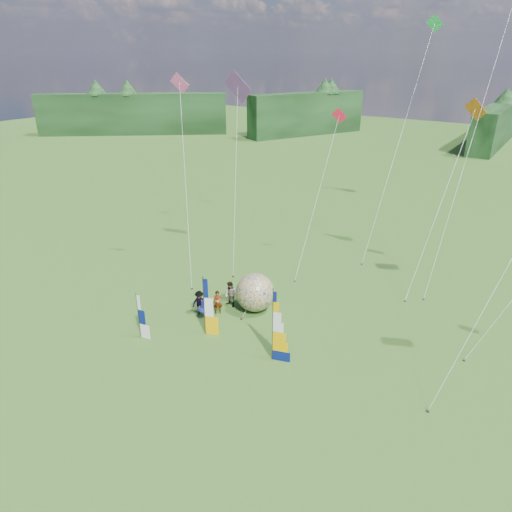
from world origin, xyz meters
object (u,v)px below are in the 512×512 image
Objects in this scene: feather_banner_main at (273,326)px; bol_inflatable at (255,292)px; spectator_d at (264,293)px; spectator_a at (218,302)px; spectator_b at (230,294)px; kite_whale at (477,119)px; side_banner_left at (204,307)px; camp_chair at (203,310)px; spectator_c at (199,302)px; side_banner_far at (139,316)px.

feather_banner_main is 1.68× the size of bol_inflatable.
spectator_a is at bearing 70.96° from spectator_d.
spectator_b is 21.38m from kite_whale.
bol_inflatable is at bearing 53.62° from side_banner_left.
spectator_d reaches higher than camp_chair.
spectator_b reaches higher than spectator_a.
side_banner_left is 2.62m from camp_chair.
side_banner_left is at bearing -68.94° from spectator_b.
camp_chair is at bearing -100.70° from spectator_b.
bol_inflatable is (0.88, 4.26, -0.63)m from side_banner_left.
camp_chair is (-0.62, -0.86, -0.35)m from spectator_a.
camp_chair is 0.04× the size of kite_whale.
spectator_a is 1.24m from spectator_b.
spectator_a is at bearing -147.16° from kite_whale.
bol_inflatable reaches higher than spectator_c.
feather_banner_main is 6.35m from spectator_a.
side_banner_left is 2.34× the size of spectator_c.
side_banner_left reaches higher than camp_chair.
spectator_b is 2.26m from camp_chair.
camp_chair is at bearing -164.09° from spectator_a.
side_banner_left is at bearing 94.59° from spectator_d.
side_banner_left is 2.81m from spectator_a.
side_banner_far is at bearing -152.32° from spectator_a.
spectator_c is 0.89× the size of spectator_d.
side_banner_left is 4.40m from bol_inflatable.
kite_whale is at bearing 35.30° from side_banner_left.
side_banner_far is 5.47m from spectator_a.
bol_inflatable is 1.41× the size of spectator_b.
feather_banner_main is 7.14m from spectator_c.
bol_inflatable is 3.72m from camp_chair.
side_banner_left is at bearing -49.70° from camp_chair.
spectator_d is 1.87× the size of camp_chair.
kite_whale reaches higher than feather_banner_main.
side_banner_far is at bearing -144.56° from kite_whale.
side_banner_far is 1.60× the size of spectator_b.
side_banner_left is 2.09× the size of spectator_b.
kite_whale is at bearing -110.20° from spectator_d.
side_banner_far is 1.79× the size of spectator_c.
spectator_c is 1.67× the size of camp_chair.
kite_whale is (12.39, 16.39, 11.13)m from spectator_c.
feather_banner_main reaches higher than spectator_c.
spectator_a is at bearing -34.34° from spectator_c.
spectator_c is (-1.18, -1.91, -0.10)m from spectator_b.
side_banner_far is 4.51m from camp_chair.
spectator_a reaches higher than spectator_c.
spectator_b is at bearing -159.30° from bol_inflatable.
side_banner_left is at bearing 27.08° from side_banner_far.
side_banner_far is at bearing -178.56° from feather_banner_main.
feather_banner_main is 6.44m from spectator_d.
camp_chair is (-6.40, 1.36, -1.74)m from feather_banner_main.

